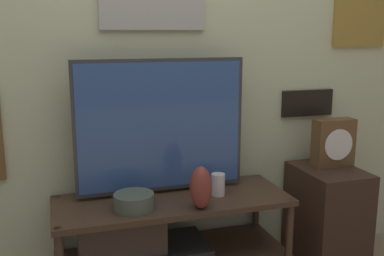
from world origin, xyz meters
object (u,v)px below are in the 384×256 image
vase_wide_bowl (134,202)px  candle_jar (218,185)px  vase_urn_stoneware (201,188)px  television (161,126)px  mantel_clock (333,143)px

vase_wide_bowl → candle_jar: candle_jar is taller
vase_urn_stoneware → vase_wide_bowl: bearing=164.9°
vase_urn_stoneware → candle_jar: size_ratio=1.82×
candle_jar → vase_wide_bowl: bearing=-172.4°
television → mantel_clock: size_ratio=3.19×
vase_urn_stoneware → mantel_clock: 0.95m
television → mantel_clock: 1.06m
vase_wide_bowl → vase_urn_stoneware: size_ratio=0.92×
vase_wide_bowl → mantel_clock: bearing=6.8°
television → candle_jar: bearing=-25.3°
vase_wide_bowl → vase_urn_stoneware: 0.34m
television → vase_wide_bowl: (-0.19, -0.19, -0.33)m
television → vase_urn_stoneware: television is taller
vase_wide_bowl → television: bearing=45.9°
television → mantel_clock: bearing=-2.5°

